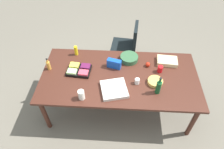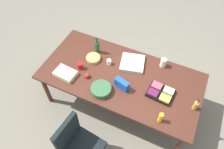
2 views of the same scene
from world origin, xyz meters
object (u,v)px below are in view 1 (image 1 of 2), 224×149
Objects in this scene: pizza_box at (114,89)px; apple_red at (148,65)px; fruit_platter at (79,70)px; red_solo_cup at (160,69)px; mayo_jar at (81,95)px; office_chair at (126,49)px; dressing_bottle at (48,65)px; sheet_cake at (167,61)px; conference_table at (119,79)px; wine_bottle at (159,87)px; chip_bowl at (155,82)px; salad_bowl at (129,58)px; mustard_bottle at (76,51)px; paper_cup at (137,81)px; chip_bag_blue at (114,64)px.

pizza_box is 0.74m from apple_red.
fruit_platter is 3.47× the size of red_solo_cup.
office_chair is at bearing 68.70° from mayo_jar.
dressing_bottle is (-0.61, 0.55, 0.01)m from mayo_jar.
sheet_cake is at bearing -49.76° from office_chair.
conference_table is 1.18m from office_chair.
sheet_cake is (0.21, 0.63, -0.08)m from wine_bottle.
salad_bowl is at bearing 128.60° from chip_bowl.
mustard_bottle is 0.52m from dressing_bottle.
pizza_box is at bearing -107.96° from salad_bowl.
red_solo_cup reaches higher than apple_red.
red_solo_cup reaches higher than sheet_cake.
dressing_bottle is at bearing 175.40° from conference_table.
fruit_platter is at bearing -124.99° from office_chair.
pizza_box reaches higher than conference_table.
mustard_bottle is 1.90× the size of paper_cup.
mustard_bottle reaches higher than red_solo_cup.
apple_red is 0.42m from paper_cup.
chip_bag_blue is (0.66, -0.27, -0.01)m from mustard_bottle.
chip_bag_blue is (-0.20, -0.93, 0.47)m from office_chair.
mustard_bottle is at bearing 174.40° from salad_bowl.
conference_table is at bearing -31.59° from mustard_bottle.
apple_red is at bearing 9.37° from fruit_platter.
wine_bottle is 0.20m from chip_bowl.
salad_bowl is (0.24, 0.19, -0.03)m from chip_bag_blue.
dressing_bottle reaches higher than red_solo_cup.
red_solo_cup is (0.62, 0.13, 0.12)m from conference_table.
dressing_bottle is 0.98× the size of chip_bag_blue.
chip_bowl is (1.17, -0.17, -0.00)m from fruit_platter.
wine_bottle reaches higher than pizza_box.
apple_red is 1.57m from dressing_bottle.
office_chair is 2.59× the size of pizza_box.
chip_bowl is (1.28, -0.57, -0.06)m from mustard_bottle.
wine_bottle is at bearing -30.03° from mustard_bottle.
sheet_cake is at bearing 32.07° from mayo_jar.
conference_table is at bearing 168.10° from chip_bowl.
pizza_box is 0.63m from chip_bowl.
paper_cup is at bearing -115.62° from apple_red.
fruit_platter is at bearing -3.33° from dressing_bottle.
mustard_bottle is 1.13× the size of mayo_jar.
mustard_bottle is 0.78× the size of chip_bag_blue.
salad_bowl is at bearing 153.15° from red_solo_cup.
mayo_jar is at bearing -173.30° from pizza_box.
paper_cup is 0.48m from chip_bag_blue.
pizza_box is 0.37m from paper_cup.
dressing_bottle is (-1.38, 0.22, 0.04)m from paper_cup.
pizza_box is 3.27× the size of red_solo_cup.
dressing_bottle is (-1.12, 0.09, 0.14)m from conference_table.
fruit_platter is at bearing -168.67° from sheet_cake.
paper_cup is (1.01, -0.60, -0.04)m from mustard_bottle.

